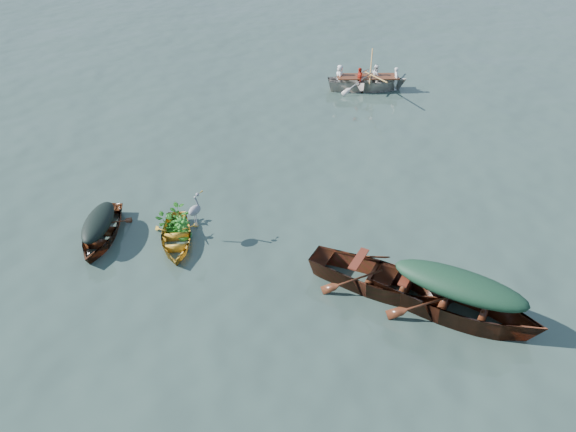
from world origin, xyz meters
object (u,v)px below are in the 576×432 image
at_px(open_wooden_boat, 380,290).
at_px(green_tarp_boat, 453,316).
at_px(yellow_dinghy, 176,243).
at_px(dark_covered_boat, 102,239).
at_px(rowed_boat, 367,90).
at_px(heron, 195,215).

bearing_deg(open_wooden_boat, green_tarp_boat, -91.26).
distance_m(yellow_dinghy, green_tarp_boat, 6.95).
relative_size(yellow_dinghy, open_wooden_boat, 0.56).
bearing_deg(dark_covered_boat, green_tarp_boat, -16.46).
bearing_deg(rowed_boat, green_tarp_boat, -179.31).
xyz_separation_m(yellow_dinghy, dark_covered_boat, (-1.74, -0.92, 0.00)).
xyz_separation_m(open_wooden_boat, rowed_boat, (-5.60, 10.40, 0.00)).
height_order(green_tarp_boat, rowed_boat, green_tarp_boat).
xyz_separation_m(open_wooden_boat, heron, (-4.74, -0.86, 0.81)).
xyz_separation_m(rowed_boat, heron, (0.85, -11.27, 0.81)).
relative_size(yellow_dinghy, green_tarp_boat, 0.52).
bearing_deg(heron, rowed_boat, 52.81).
bearing_deg(rowed_boat, heron, 149.69).
bearing_deg(green_tarp_boat, rowed_boat, 30.90).
height_order(rowed_boat, heron, heron).
distance_m(green_tarp_boat, heron, 6.56).
distance_m(open_wooden_boat, heron, 4.89).
bearing_deg(open_wooden_boat, dark_covered_boat, 101.93).
height_order(yellow_dinghy, rowed_boat, rowed_boat).
xyz_separation_m(green_tarp_boat, open_wooden_boat, (-1.69, -0.13, 0.00)).
xyz_separation_m(green_tarp_boat, heron, (-6.43, -0.99, 0.81)).
height_order(yellow_dinghy, heron, heron).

